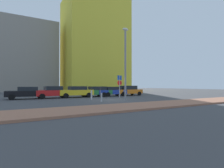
{
  "coord_description": "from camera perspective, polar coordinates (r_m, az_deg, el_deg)",
  "views": [
    {
      "loc": [
        -9.33,
        -16.54,
        1.61
      ],
      "look_at": [
        1.5,
        2.79,
        1.78
      ],
      "focal_mm": 27.35,
      "sensor_mm": 36.0,
      "label": 1
    }
  ],
  "objects": [
    {
      "name": "parked_car_red",
      "position": [
        22.63,
        -19.13,
        -2.51
      ],
      "size": [
        4.2,
        2.22,
        1.5
      ],
      "color": "red",
      "rests_on": "ground"
    },
    {
      "name": "traffic_bollard_near",
      "position": [
        19.13,
        4.55,
        -3.85
      ],
      "size": [
        0.16,
        0.16,
        0.94
      ],
      "primitive_type": "cylinder",
      "color": "#B7B7BC",
      "rests_on": "ground"
    },
    {
      "name": "parked_car_blue",
      "position": [
        25.27,
        -0.25,
        -2.4
      ],
      "size": [
        4.59,
        2.1,
        1.39
      ],
      "color": "#1E389E",
      "rests_on": "ground"
    },
    {
      "name": "street_lamp",
      "position": [
        18.72,
        4.5,
        8.62
      ],
      "size": [
        0.7,
        0.36,
        7.84
      ],
      "color": "gray",
      "rests_on": "ground"
    },
    {
      "name": "building_under_construction",
      "position": [
        51.16,
        -26.68,
        7.98
      ],
      "size": [
        14.79,
        10.54,
        18.1
      ],
      "primitive_type": "cube",
      "color": "gray",
      "rests_on": "ground"
    },
    {
      "name": "parking_sign_post",
      "position": [
        20.93,
        2.55,
        0.05
      ],
      "size": [
        0.6,
        0.1,
        2.84
      ],
      "color": "gray",
      "rests_on": "ground"
    },
    {
      "name": "parked_car_orange",
      "position": [
        26.93,
        5.42,
        -2.14
      ],
      "size": [
        4.66,
        2.23,
        1.55
      ],
      "color": "orange",
      "rests_on": "ground"
    },
    {
      "name": "parked_car_yellow",
      "position": [
        23.18,
        -11.88,
        -2.47
      ],
      "size": [
        4.5,
        2.17,
        1.48
      ],
      "color": "gold",
      "rests_on": "ground"
    },
    {
      "name": "traffic_bollard_far",
      "position": [
        19.71,
        -6.88,
        -3.58
      ],
      "size": [
        0.17,
        0.17,
        1.05
      ],
      "primitive_type": "cylinder",
      "color": "#B7B7BC",
      "rests_on": "ground"
    },
    {
      "name": "building_colorful_midrise",
      "position": [
        51.48,
        -5.71,
        12.45
      ],
      "size": [
        17.33,
        12.6,
        26.16
      ],
      "primitive_type": "cube",
      "color": "gold",
      "rests_on": "ground"
    },
    {
      "name": "traffic_bollard_mid",
      "position": [
        16.89,
        -3.5,
        -4.46
      ],
      "size": [
        0.14,
        0.14,
        0.85
      ],
      "primitive_type": "cylinder",
      "color": "#B7B7BC",
      "rests_on": "ground"
    },
    {
      "name": "parked_car_black",
      "position": [
        22.3,
        -26.43,
        -2.6
      ],
      "size": [
        4.58,
        2.04,
        1.43
      ],
      "color": "black",
      "rests_on": "ground"
    },
    {
      "name": "parked_car_green",
      "position": [
        24.3,
        -5.35,
        -2.44
      ],
      "size": [
        4.61,
        2.25,
        1.44
      ],
      "color": "#237238",
      "rests_on": "ground"
    },
    {
      "name": "parking_meter",
      "position": [
        20.43,
        -3.94,
        -2.43
      ],
      "size": [
        0.18,
        0.14,
        1.38
      ],
      "color": "#4C4C51",
      "rests_on": "ground"
    },
    {
      "name": "sidewalk_brick",
      "position": [
        13.84,
        13.47,
        -6.82
      ],
      "size": [
        40.0,
        3.47,
        0.14
      ],
      "primitive_type": "cube",
      "color": "#9E664C",
      "rests_on": "ground"
    },
    {
      "name": "ground_plane",
      "position": [
        19.06,
        0.17,
        -5.28
      ],
      "size": [
        120.0,
        120.0,
        0.0
      ],
      "primitive_type": "plane",
      "color": "#424244"
    }
  ]
}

